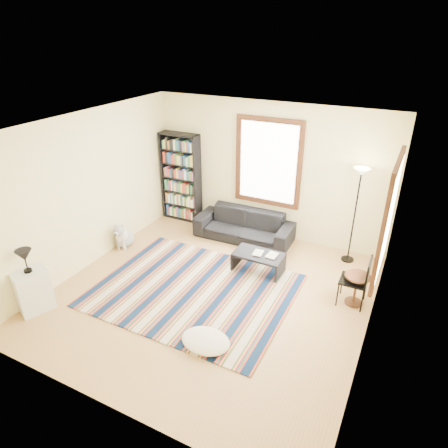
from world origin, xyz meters
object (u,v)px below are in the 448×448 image
at_px(dog, 124,234).
at_px(side_table, 355,289).
at_px(bookshelf, 181,178).
at_px(floor_lamp, 354,217).
at_px(sofa, 244,225).
at_px(coffee_table, 258,262).
at_px(folding_chair, 354,281).
at_px(white_cabinet, 33,290).
at_px(floor_cushion, 206,341).

bearing_deg(dog, side_table, -11.12).
bearing_deg(bookshelf, floor_lamp, -2.53).
xyz_separation_m(sofa, coffee_table, (0.75, -1.03, -0.12)).
relative_size(side_table, folding_chair, 0.63).
xyz_separation_m(coffee_table, white_cabinet, (-2.74, -2.61, 0.17)).
xyz_separation_m(coffee_table, floor_lamp, (1.40, 1.13, 0.75)).
height_order(bookshelf, dog, bookshelf).
xyz_separation_m(sofa, side_table, (2.51, -1.21, -0.03)).
distance_m(side_table, dog, 4.55).
height_order(floor_lamp, side_table, floor_lamp).
relative_size(coffee_table, white_cabinet, 1.29).
height_order(sofa, floor_lamp, floor_lamp).
relative_size(bookshelf, white_cabinet, 2.86).
bearing_deg(floor_cushion, side_table, 49.02).
bearing_deg(bookshelf, folding_chair, -19.78).
distance_m(floor_cushion, folding_chair, 2.55).
relative_size(sofa, coffee_table, 2.27).
height_order(side_table, folding_chair, folding_chair).
height_order(floor_lamp, folding_chair, floor_lamp).
bearing_deg(floor_lamp, floor_cushion, -112.21).
bearing_deg(floor_lamp, white_cabinet, -137.94).
distance_m(floor_cushion, floor_lamp, 3.61).
distance_m(bookshelf, folding_chair, 4.45).
bearing_deg(coffee_table, floor_cushion, -87.91).
bearing_deg(bookshelf, floor_cushion, -53.63).
xyz_separation_m(floor_lamp, folding_chair, (0.31, -1.32, -0.50)).
relative_size(coffee_table, side_table, 1.67).
xyz_separation_m(bookshelf, side_table, (4.20, -1.48, -0.73)).
distance_m(coffee_table, floor_lamp, 1.95).
bearing_deg(sofa, floor_cushion, -76.94).
xyz_separation_m(bookshelf, folding_chair, (4.15, -1.49, -0.57)).
xyz_separation_m(floor_lamp, side_table, (0.36, -1.31, -0.66)).
bearing_deg(floor_cushion, coffee_table, 92.09).
distance_m(sofa, coffee_table, 1.28).
distance_m(floor_lamp, dog, 4.50).
xyz_separation_m(bookshelf, floor_cushion, (2.52, -3.42, -0.91)).
xyz_separation_m(sofa, bookshelf, (-1.69, 0.27, 0.70)).
height_order(bookshelf, floor_lamp, bookshelf).
bearing_deg(folding_chair, floor_lamp, 102.19).
bearing_deg(dog, floor_lamp, 6.23).
distance_m(folding_chair, dog, 4.50).
xyz_separation_m(bookshelf, dog, (-0.35, -1.67, -0.72)).
height_order(bookshelf, coffee_table, bookshelf).
bearing_deg(coffee_table, white_cabinet, -136.38).
height_order(floor_cushion, white_cabinet, white_cabinet).
bearing_deg(side_table, coffee_table, 173.99).
bearing_deg(floor_lamp, folding_chair, -77.01).
xyz_separation_m(coffee_table, side_table, (1.76, -0.19, 0.09)).
distance_m(sofa, dog, 2.47).
height_order(floor_lamp, white_cabinet, floor_lamp).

